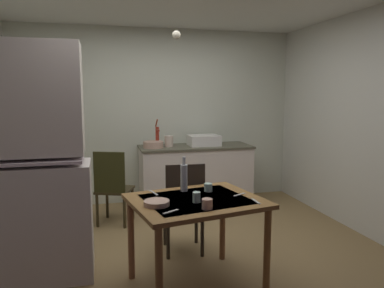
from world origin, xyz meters
The scene contains 22 objects.
ground_plane centered at (0.00, 0.00, 0.00)m, with size 5.08×5.08×0.00m, color olive.
wall_back centered at (0.00, 1.96, 1.27)m, with size 4.18×0.10×2.54m, color beige.
wall_right centered at (2.09, 0.00, 1.27)m, with size 0.10×3.92×2.54m, color silver.
hutch_cabinet centered at (-1.48, -0.20, 0.95)m, with size 1.08×0.48×2.03m.
counter_cabinet centered at (0.48, 1.59, 0.43)m, with size 1.61×0.64×0.86m.
sink_basin centered at (0.61, 1.59, 0.94)m, with size 0.44×0.34×0.15m.
hand_pump centered at (-0.06, 1.64, 1.03)m, with size 0.05×0.27×0.39m.
mixing_bowl_counter centered at (-0.14, 1.54, 0.90)m, with size 0.28×0.28×0.09m, color tan.
stoneware_crock centered at (0.10, 1.60, 0.94)m, with size 0.12×0.12×0.15m, color beige.
dining_table centered at (-0.10, -0.67, 0.66)m, with size 1.17×1.01×0.76m.
chair_far_side centered at (-0.06, -0.02, 0.49)m, with size 0.43×0.43×0.94m.
chair_by_counter centered at (-0.72, 0.99, 0.48)m, with size 0.52×0.52×0.93m.
serving_bowl_wide centered at (-0.44, -0.76, 0.78)m, with size 0.20×0.20×0.04m, color tan.
mug_dark centered at (-0.09, -0.94, 0.80)m, with size 0.08×0.08×0.08m, color tan.
mug_tall centered at (0.06, -0.47, 0.79)m, with size 0.07×0.07×0.07m, color #ADD1C1.
teacup_cream centered at (-0.12, -0.76, 0.80)m, with size 0.06×0.06×0.08m, color #ADD1C1.
glass_bottle centered at (-0.14, -0.40, 0.88)m, with size 0.06×0.06×0.31m.
table_knife centered at (-0.41, -0.40, 0.76)m, with size 0.18×0.02×0.01m, color silver.
teaspoon_near_bowl centered at (-0.37, -0.94, 0.76)m, with size 0.14×0.02×0.01m, color beige.
teaspoon_by_cup centered at (0.28, -0.64, 0.76)m, with size 0.14×0.02×0.01m, color beige.
serving_spoon centered at (0.34, -0.85, 0.76)m, with size 0.15×0.02×0.01m, color beige.
pendant_bulb centered at (-0.11, 0.04, 2.16)m, with size 0.08×0.08×0.08m, color #F9EFCC.
Camera 1 is at (-0.85, -3.49, 1.61)m, focal length 34.47 mm.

